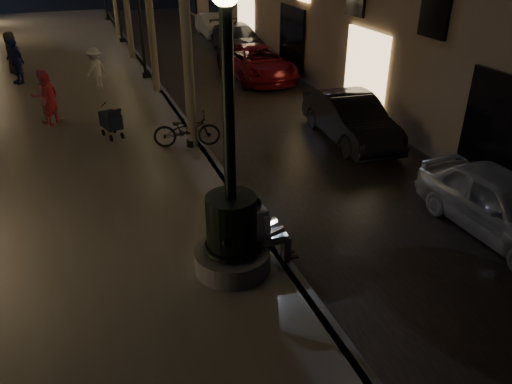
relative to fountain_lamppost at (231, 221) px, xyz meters
name	(u,v)px	position (x,y,z in m)	size (l,w,h in m)	color
ground	(158,88)	(1.00, 13.00, -1.21)	(120.00, 120.00, 0.00)	black
cobble_lane	(228,81)	(4.00, 13.00, -1.20)	(6.00, 45.00, 0.02)	black
promenade	(54,95)	(-3.00, 13.00, -1.11)	(8.00, 45.00, 0.20)	#68645B
curb_strip	(158,85)	(1.00, 13.00, -1.11)	(0.25, 45.00, 0.20)	#59595B
fountain_lamppost	(231,221)	(0.00, 0.00, 0.00)	(1.40, 1.40, 5.21)	#59595B
seated_man_laptop	(264,228)	(0.61, 0.00, -0.27)	(1.04, 0.35, 1.41)	tan
lamp_curb_a	(185,39)	(0.70, 6.00, 2.02)	(0.36, 0.36, 4.81)	black
lamp_curb_b	(138,1)	(0.70, 14.00, 2.02)	(0.36, 0.36, 4.81)	black
stroller	(111,121)	(-1.36, 7.49, -0.48)	(0.64, 1.05, 1.06)	black
car_front	(502,205)	(5.75, -0.49, -0.53)	(1.61, 4.01, 1.37)	#AFB1B7
car_second	(351,118)	(5.46, 5.24, -0.51)	(1.49, 4.28, 1.41)	black
car_third	(257,63)	(5.30, 12.92, -0.52)	(2.28, 4.95, 1.38)	maroon
car_rear	(238,39)	(6.20, 18.14, -0.51)	(1.98, 4.86, 1.41)	#2F2F35
car_fifth	(212,25)	(6.20, 22.97, -0.57)	(1.37, 3.92, 1.29)	#ACACA7
pedestrian_red	(51,99)	(-2.98, 9.36, -0.19)	(0.60, 0.39, 1.63)	red
pedestrian_pink	(45,96)	(-3.14, 9.58, -0.14)	(0.85, 0.66, 1.74)	pink
pedestrian_white	(96,69)	(-1.33, 12.88, -0.21)	(1.04, 0.60, 1.60)	silver
pedestrian_blue	(15,61)	(-4.26, 14.92, -0.10)	(1.06, 0.44, 1.81)	navy
pedestrian_dark	(12,53)	(-4.46, 16.56, -0.12)	(0.87, 0.57, 1.78)	#2F2F33
bicycle	(187,130)	(0.60, 6.05, -0.51)	(0.66, 1.90, 1.00)	black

